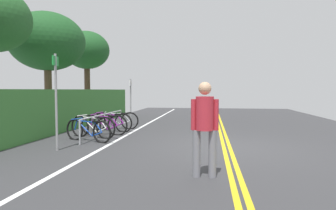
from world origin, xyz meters
name	(u,v)px	position (x,y,z in m)	size (l,w,h in m)	color
ground_plane	(227,148)	(0.00, 0.00, -0.03)	(33.15, 11.71, 0.05)	#353538
centre_line_yellow_inner	(230,147)	(0.00, -0.08, 0.00)	(29.83, 0.10, 0.00)	gold
centre_line_yellow_outer	(224,147)	(0.00, 0.08, 0.00)	(29.83, 0.10, 0.00)	gold
bike_lane_stripe_white	(111,144)	(0.00, 3.30, 0.00)	(29.83, 0.12, 0.00)	white
bike_rack	(104,119)	(1.60, 4.11, 0.53)	(3.84, 0.05, 0.73)	#9EA0A5
bicycle_0	(88,131)	(0.26, 4.11, 0.33)	(0.69, 1.70, 0.71)	black
bicycle_1	(93,127)	(0.93, 4.25, 0.35)	(0.62, 1.74, 0.76)	black
bicycle_2	(104,125)	(1.52, 4.08, 0.35)	(0.46, 1.69, 0.75)	black
bicycle_3	(110,122)	(2.37, 4.17, 0.35)	(0.49, 1.81, 0.75)	black
bicycle_4	(116,121)	(2.96, 4.13, 0.34)	(0.58, 1.72, 0.73)	black
pedestrian	(205,123)	(-2.79, 0.55, 0.98)	(0.32, 0.49, 1.70)	slate
sign_post_near	(56,93)	(-1.08, 4.36, 1.48)	(0.36, 0.09, 2.48)	gray
sign_post_far	(131,97)	(4.20, 3.89, 1.24)	(0.36, 0.06, 2.04)	gray
hedge_backdrop	(66,109)	(3.10, 6.33, 0.79)	(12.79, 1.17, 1.58)	#387533
tree_far_right	(47,42)	(3.86, 7.55, 3.66)	(3.26, 3.26, 4.95)	brown
tree_extra	(87,51)	(8.03, 7.60, 3.83)	(2.61, 2.61, 4.97)	#473323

